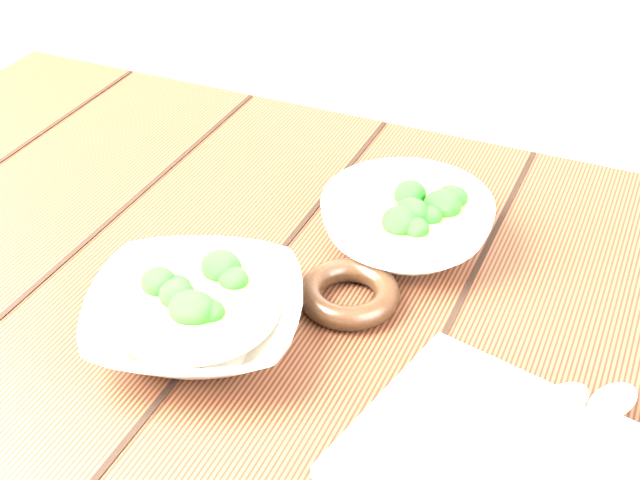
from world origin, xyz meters
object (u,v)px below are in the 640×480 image
at_px(soup_bowl_back, 406,222).
at_px(napkin, 507,465).
at_px(trivet, 349,294).
at_px(table, 268,386).
at_px(soup_bowl_front, 195,316).

height_order(soup_bowl_back, napkin, soup_bowl_back).
xyz_separation_m(soup_bowl_back, trivet, (-0.02, -0.12, -0.02)).
relative_size(table, trivet, 11.95).
bearing_deg(soup_bowl_front, table, 67.58).
bearing_deg(napkin, table, 169.93).
height_order(soup_bowl_front, napkin, soup_bowl_front).
height_order(table, trivet, trivet).
xyz_separation_m(soup_bowl_front, napkin, (0.30, -0.04, -0.02)).
relative_size(soup_bowl_back, trivet, 2.20).
height_order(soup_bowl_back, trivet, soup_bowl_back).
bearing_deg(napkin, trivet, 156.45).
bearing_deg(soup_bowl_back, soup_bowl_front, -120.51).
bearing_deg(table, soup_bowl_front, -112.42).
relative_size(table, napkin, 4.98).
xyz_separation_m(soup_bowl_back, napkin, (0.18, -0.26, -0.02)).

